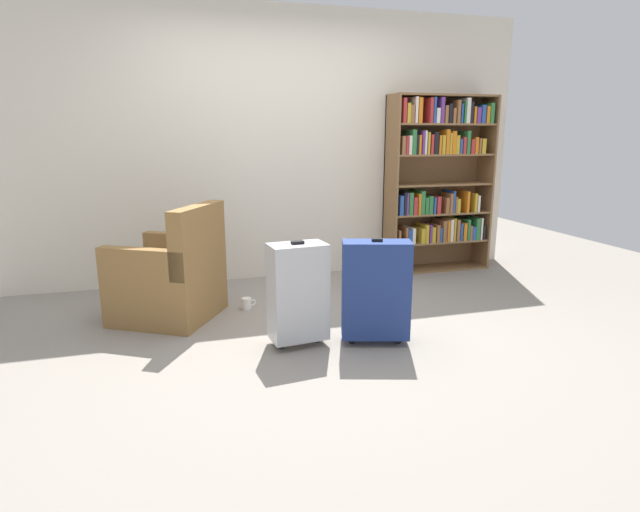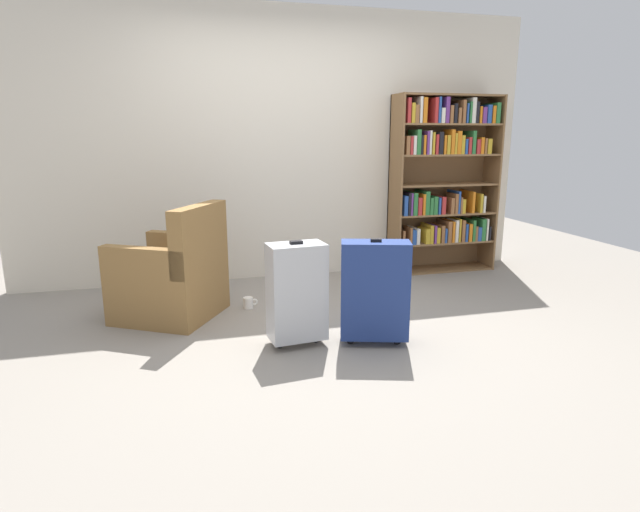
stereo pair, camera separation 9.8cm
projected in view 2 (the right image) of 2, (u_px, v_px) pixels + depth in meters
ground_plane at (325, 334)px, 3.76m from camera, size 8.93×8.93×0.00m
back_wall at (280, 146)px, 5.06m from camera, size 5.10×0.10×2.60m
bookshelf at (443, 178)px, 5.33m from camera, size 1.11×0.33×1.80m
armchair at (173, 278)px, 4.06m from camera, size 0.96×0.96×0.90m
mug at (249, 303)px, 4.30m from camera, size 0.12×0.08×0.10m
suitcase_silver at (297, 292)px, 3.49m from camera, size 0.40×0.27×0.73m
suitcase_navy_blue at (375, 290)px, 3.50m from camera, size 0.50×0.32×0.74m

